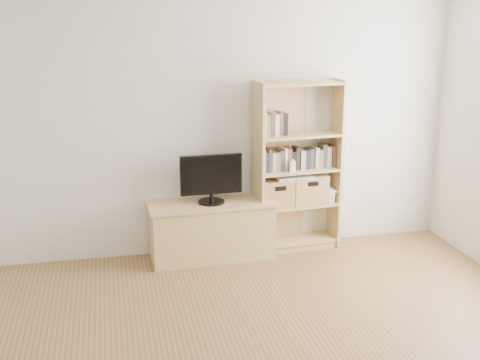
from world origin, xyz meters
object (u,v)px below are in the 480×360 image
object	(u,v)px
basket_left	(276,192)
basket_right	(307,188)
tv_stand	(212,231)
television	(211,179)
baby_monitor	(293,167)
laptop	(293,176)
bookshelf	(298,167)

from	to	relation	value
basket_left	basket_right	bearing A→B (deg)	2.31
tv_stand	television	distance (m)	0.53
television	basket_left	world-z (taller)	television
basket_right	baby_monitor	bearing A→B (deg)	-156.08
basket_right	laptop	size ratio (longest dim) A/B	0.99
baby_monitor	television	bearing A→B (deg)	175.81
basket_left	television	bearing A→B (deg)	-179.15
bookshelf	laptop	distance (m)	0.11
tv_stand	laptop	size ratio (longest dim) A/B	3.23
basket_left	laptop	xyz separation A→B (m)	(0.17, -0.00, 0.15)
bookshelf	baby_monitor	bearing A→B (deg)	-135.00
basket_left	bookshelf	bearing A→B (deg)	3.51
baby_monitor	laptop	distance (m)	0.15
baby_monitor	basket_right	world-z (taller)	baby_monitor
baby_monitor	laptop	world-z (taller)	baby_monitor
tv_stand	basket_right	distance (m)	1.05
bookshelf	baby_monitor	distance (m)	0.14
basket_right	laptop	bearing A→B (deg)	-174.41
television	baby_monitor	size ratio (longest dim) A/B	5.74
television	laptop	world-z (taller)	television
baby_monitor	basket_right	size ratio (longest dim) A/B	0.29
bookshelf	basket_right	size ratio (longest dim) A/B	4.74
bookshelf	laptop	xyz separation A→B (m)	(-0.05, -0.03, -0.09)
tv_stand	laptop	bearing A→B (deg)	0.83
baby_monitor	basket_left	distance (m)	0.32
tv_stand	bookshelf	bearing A→B (deg)	2.37
basket_right	television	bearing A→B (deg)	178.60
television	tv_stand	bearing A→B (deg)	178.14
basket_left	laptop	world-z (taller)	laptop
bookshelf	television	size ratio (longest dim) A/B	2.87
bookshelf	basket_right	distance (m)	0.25
baby_monitor	basket_right	bearing A→B (deg)	27.85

